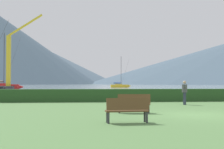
% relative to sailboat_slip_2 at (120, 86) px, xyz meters
% --- Properties ---
extents(ground_plane, '(1000.00, 1000.00, 0.00)m').
position_rel_sailboat_slip_2_xyz_m(ground_plane, '(-6.60, -86.72, -0.56)').
color(ground_plane, '#517A42').
extents(harbor_water, '(320.00, 246.00, 0.00)m').
position_rel_sailboat_slip_2_xyz_m(harbor_water, '(-6.60, 50.28, -0.56)').
color(harbor_water, '#8C9EA3').
rests_on(harbor_water, ground_plane).
extents(hedge_line, '(80.00, 1.20, 1.01)m').
position_rel_sailboat_slip_2_xyz_m(hedge_line, '(-6.60, -75.72, -0.06)').
color(hedge_line, '#284C23').
rests_on(hedge_line, ground_plane).
extents(sailboat_slip_2, '(6.59, 2.07, 9.82)m').
position_rel_sailboat_slip_2_xyz_m(sailboat_slip_2, '(0.00, 0.00, 0.00)').
color(sailboat_slip_2, gold).
rests_on(sailboat_slip_2, harbor_water).
extents(sailboat_slip_5, '(8.64, 3.33, 12.21)m').
position_rel_sailboat_slip_2_xyz_m(sailboat_slip_5, '(-29.13, -31.01, 0.16)').
color(sailboat_slip_5, red).
rests_on(sailboat_slip_5, harbor_water).
extents(park_bench_near_path, '(1.66, 0.66, 0.95)m').
position_rel_sailboat_slip_2_xyz_m(park_bench_near_path, '(-9.39, -85.62, -0.03)').
color(park_bench_near_path, brown).
rests_on(park_bench_near_path, ground_plane).
extents(park_bench_under_tree, '(1.65, 0.58, 0.95)m').
position_rel_sailboat_slip_2_xyz_m(park_bench_under_tree, '(-10.27, -89.50, -0.03)').
color(park_bench_under_tree, brown).
rests_on(park_bench_under_tree, ground_plane).
extents(person_standing_walker, '(0.36, 0.57, 1.65)m').
position_rel_sailboat_slip_2_xyz_m(person_standing_walker, '(-4.96, -79.98, 0.41)').
color(person_standing_walker, '#2D3347').
rests_on(person_standing_walker, ground_plane).
extents(dock_crane, '(7.83, 2.00, 15.78)m').
position_rel_sailboat_slip_2_xyz_m(dock_crane, '(-26.71, -33.87, 4.51)').
color(dock_crane, '#333338').
rests_on(dock_crane, ground_plane).
extents(distant_hill_central_peak, '(225.56, 225.56, 55.00)m').
position_rel_sailboat_slip_2_xyz_m(distant_hill_central_peak, '(-78.92, 326.69, 26.94)').
color(distant_hill_central_peak, '#4C6070').
rests_on(distant_hill_central_peak, ground_plane).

